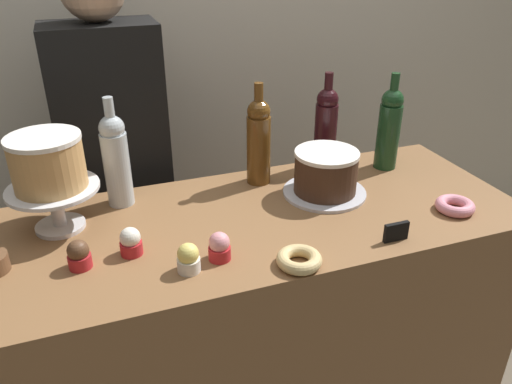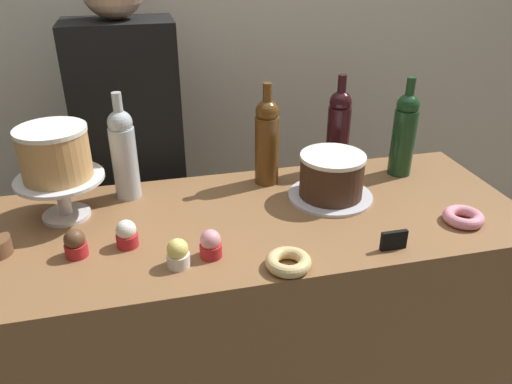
{
  "view_description": "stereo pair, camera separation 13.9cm",
  "coord_description": "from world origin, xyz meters",
  "px_view_note": "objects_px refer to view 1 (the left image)",
  "views": [
    {
      "loc": [
        -0.42,
        -1.16,
        1.65
      ],
      "look_at": [
        0.0,
        0.0,
        1.01
      ],
      "focal_mm": 35.17,
      "sensor_mm": 36.0,
      "label": 1
    },
    {
      "loc": [
        -0.29,
        -1.2,
        1.65
      ],
      "look_at": [
        0.0,
        0.0,
        1.01
      ],
      "focal_mm": 35.17,
      "sensor_mm": 36.0,
      "label": 2
    }
  ],
  "objects_px": {
    "wine_bottle_amber": "(259,140)",
    "cupcake_lemon": "(188,258)",
    "wine_bottle_green": "(389,127)",
    "donut_pink": "(455,206)",
    "cake_stand_pedestal": "(55,200)",
    "donut_glazed": "(299,260)",
    "chocolate_round_cake": "(326,172)",
    "wine_bottle_dark_red": "(326,126)",
    "cupcake_chocolate": "(79,255)",
    "cupcake_vanilla": "(131,242)",
    "price_sign_chalkboard": "(396,232)",
    "white_layer_cake": "(47,162)",
    "cupcake_strawberry": "(219,247)",
    "wine_bottle_clear": "(116,159)",
    "barista_figure": "(119,184)"
  },
  "relations": [
    {
      "from": "cupcake_vanilla",
      "to": "donut_glazed",
      "type": "relative_size",
      "value": 0.66
    },
    {
      "from": "donut_glazed",
      "to": "cupcake_lemon",
      "type": "bearing_deg",
      "value": 164.74
    },
    {
      "from": "wine_bottle_dark_red",
      "to": "cupcake_strawberry",
      "type": "xyz_separation_m",
      "value": [
        -0.5,
        -0.41,
        -0.11
      ]
    },
    {
      "from": "wine_bottle_dark_red",
      "to": "donut_glazed",
      "type": "bearing_deg",
      "value": -122.43
    },
    {
      "from": "wine_bottle_dark_red",
      "to": "cupcake_strawberry",
      "type": "bearing_deg",
      "value": -140.07
    },
    {
      "from": "white_layer_cake",
      "to": "cupcake_lemon",
      "type": "relative_size",
      "value": 2.53
    },
    {
      "from": "cupcake_chocolate",
      "to": "barista_figure",
      "type": "bearing_deg",
      "value": 76.33
    },
    {
      "from": "white_layer_cake",
      "to": "wine_bottle_amber",
      "type": "bearing_deg",
      "value": 7.95
    },
    {
      "from": "chocolate_round_cake",
      "to": "cupcake_chocolate",
      "type": "bearing_deg",
      "value": -168.91
    },
    {
      "from": "cupcake_vanilla",
      "to": "donut_glazed",
      "type": "xyz_separation_m",
      "value": [
        0.38,
        -0.19,
        -0.02
      ]
    },
    {
      "from": "white_layer_cake",
      "to": "wine_bottle_amber",
      "type": "relative_size",
      "value": 0.58
    },
    {
      "from": "cake_stand_pedestal",
      "to": "chocolate_round_cake",
      "type": "bearing_deg",
      "value": -4.88
    },
    {
      "from": "wine_bottle_green",
      "to": "donut_pink",
      "type": "height_order",
      "value": "wine_bottle_green"
    },
    {
      "from": "wine_bottle_amber",
      "to": "price_sign_chalkboard",
      "type": "distance_m",
      "value": 0.52
    },
    {
      "from": "white_layer_cake",
      "to": "price_sign_chalkboard",
      "type": "relative_size",
      "value": 2.68
    },
    {
      "from": "cupcake_chocolate",
      "to": "donut_glazed",
      "type": "height_order",
      "value": "cupcake_chocolate"
    },
    {
      "from": "cupcake_chocolate",
      "to": "cupcake_vanilla",
      "type": "distance_m",
      "value": 0.13
    },
    {
      "from": "wine_bottle_green",
      "to": "donut_pink",
      "type": "distance_m",
      "value": 0.36
    },
    {
      "from": "donut_glazed",
      "to": "barista_figure",
      "type": "bearing_deg",
      "value": 114.22
    },
    {
      "from": "cupcake_vanilla",
      "to": "donut_pink",
      "type": "distance_m",
      "value": 0.92
    },
    {
      "from": "cupcake_chocolate",
      "to": "cupcake_vanilla",
      "type": "height_order",
      "value": "same"
    },
    {
      "from": "cake_stand_pedestal",
      "to": "donut_glazed",
      "type": "xyz_separation_m",
      "value": [
        0.54,
        -0.38,
        -0.07
      ]
    },
    {
      "from": "cupcake_vanilla",
      "to": "wine_bottle_green",
      "type": "bearing_deg",
      "value": 14.96
    },
    {
      "from": "white_layer_cake",
      "to": "barista_figure",
      "type": "distance_m",
      "value": 0.53
    },
    {
      "from": "price_sign_chalkboard",
      "to": "barista_figure",
      "type": "relative_size",
      "value": 0.04
    },
    {
      "from": "cupcake_vanilla",
      "to": "cupcake_strawberry",
      "type": "bearing_deg",
      "value": -25.65
    },
    {
      "from": "wine_bottle_dark_red",
      "to": "cupcake_chocolate",
      "type": "distance_m",
      "value": 0.89
    },
    {
      "from": "wine_bottle_amber",
      "to": "cupcake_lemon",
      "type": "bearing_deg",
      "value": -129.17
    },
    {
      "from": "chocolate_round_cake",
      "to": "cupcake_lemon",
      "type": "bearing_deg",
      "value": -153.1
    },
    {
      "from": "wine_bottle_amber",
      "to": "wine_bottle_clear",
      "type": "bearing_deg",
      "value": 179.58
    },
    {
      "from": "cupcake_chocolate",
      "to": "price_sign_chalkboard",
      "type": "bearing_deg",
      "value": -11.48
    },
    {
      "from": "cupcake_chocolate",
      "to": "price_sign_chalkboard",
      "type": "xyz_separation_m",
      "value": [
        0.78,
        -0.16,
        -0.01
      ]
    },
    {
      "from": "cupcake_vanilla",
      "to": "barista_figure",
      "type": "distance_m",
      "value": 0.61
    },
    {
      "from": "donut_glazed",
      "to": "price_sign_chalkboard",
      "type": "xyz_separation_m",
      "value": [
        0.28,
        0.01,
        0.01
      ]
    },
    {
      "from": "cake_stand_pedestal",
      "to": "cupcake_chocolate",
      "type": "height_order",
      "value": "cake_stand_pedestal"
    },
    {
      "from": "cake_stand_pedestal",
      "to": "chocolate_round_cake",
      "type": "height_order",
      "value": "chocolate_round_cake"
    },
    {
      "from": "wine_bottle_amber",
      "to": "cupcake_vanilla",
      "type": "height_order",
      "value": "wine_bottle_amber"
    },
    {
      "from": "cake_stand_pedestal",
      "to": "donut_glazed",
      "type": "relative_size",
      "value": 2.15
    },
    {
      "from": "chocolate_round_cake",
      "to": "price_sign_chalkboard",
      "type": "bearing_deg",
      "value": -79.83
    },
    {
      "from": "price_sign_chalkboard",
      "to": "donut_pink",
      "type": "bearing_deg",
      "value": 16.79
    },
    {
      "from": "white_layer_cake",
      "to": "wine_bottle_clear",
      "type": "relative_size",
      "value": 0.58
    },
    {
      "from": "cake_stand_pedestal",
      "to": "chocolate_round_cake",
      "type": "distance_m",
      "value": 0.77
    },
    {
      "from": "cake_stand_pedestal",
      "to": "chocolate_round_cake",
      "type": "xyz_separation_m",
      "value": [
        0.77,
        -0.07,
        -0.01
      ]
    },
    {
      "from": "cupcake_lemon",
      "to": "donut_pink",
      "type": "distance_m",
      "value": 0.79
    },
    {
      "from": "cupcake_strawberry",
      "to": "cupcake_vanilla",
      "type": "relative_size",
      "value": 1.0
    },
    {
      "from": "wine_bottle_green",
      "to": "cupcake_chocolate",
      "type": "distance_m",
      "value": 1.05
    },
    {
      "from": "wine_bottle_green",
      "to": "cupcake_chocolate",
      "type": "xyz_separation_m",
      "value": [
        -1.02,
        -0.25,
        -0.11
      ]
    },
    {
      "from": "wine_bottle_amber",
      "to": "wine_bottle_dark_red",
      "type": "distance_m",
      "value": 0.26
    },
    {
      "from": "cupcake_lemon",
      "to": "barista_figure",
      "type": "distance_m",
      "value": 0.73
    },
    {
      "from": "cupcake_lemon",
      "to": "donut_glazed",
      "type": "xyz_separation_m",
      "value": [
        0.26,
        -0.07,
        -0.02
      ]
    }
  ]
}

